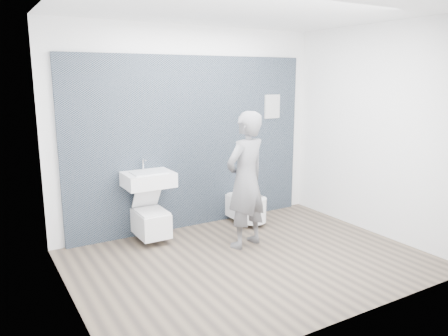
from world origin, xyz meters
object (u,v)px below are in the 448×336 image
washbasin (148,179)px  toilet_square (151,221)px  visitor (246,180)px  toilet_rounded (248,207)px

washbasin → toilet_square: size_ratio=0.93×
washbasin → toilet_square: washbasin is taller
washbasin → visitor: size_ratio=0.36×
toilet_square → visitor: 1.37m
washbasin → toilet_rounded: washbasin is taller
toilet_rounded → visitor: 1.05m
toilet_square → toilet_rounded: size_ratio=1.02×
toilet_square → toilet_rounded: 1.48m
washbasin → toilet_rounded: bearing=-3.8°
visitor → toilet_rounded: bearing=-141.6°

